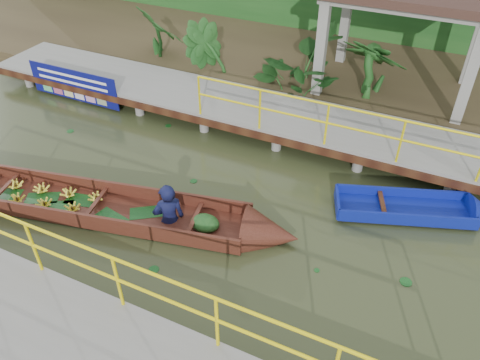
% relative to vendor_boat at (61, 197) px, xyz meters
% --- Properties ---
extents(ground, '(80.00, 80.00, 0.00)m').
position_rel_vendor_boat_xyz_m(ground, '(2.24, 1.17, -0.23)').
color(ground, '#2F371B').
rests_on(ground, ground).
extents(land_strip, '(30.00, 8.00, 0.45)m').
position_rel_vendor_boat_xyz_m(land_strip, '(2.24, 8.67, -0.01)').
color(land_strip, '#34281A').
rests_on(land_strip, ground).
extents(far_dock, '(16.00, 2.06, 1.66)m').
position_rel_vendor_boat_xyz_m(far_dock, '(2.26, 4.60, 0.24)').
color(far_dock, gray).
rests_on(far_dock, ground).
extents(pavilion, '(4.40, 3.00, 3.00)m').
position_rel_vendor_boat_xyz_m(pavilion, '(5.24, 7.47, 2.58)').
color(pavilion, gray).
rests_on(pavilion, ground).
extents(vendor_boat, '(10.39, 3.15, 2.18)m').
position_rel_vendor_boat_xyz_m(vendor_boat, '(0.00, 0.00, 0.00)').
color(vendor_boat, '#3C1910').
rests_on(vendor_boat, ground).
extents(moored_blue_boat, '(3.26, 1.82, 0.76)m').
position_rel_vendor_boat_xyz_m(moored_blue_boat, '(7.18, 3.04, -0.10)').
color(moored_blue_boat, navy).
rests_on(moored_blue_boat, ground).
extents(blue_banner, '(2.96, 0.04, 0.92)m').
position_rel_vendor_boat_xyz_m(blue_banner, '(-2.75, 3.65, 0.32)').
color(blue_banner, '#0B0E5D').
rests_on(blue_banner, ground).
extents(tropical_plants, '(14.21, 1.21, 1.52)m').
position_rel_vendor_boat_xyz_m(tropical_plants, '(4.49, 6.47, 0.97)').
color(tropical_plants, '#143E15').
rests_on(tropical_plants, ground).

